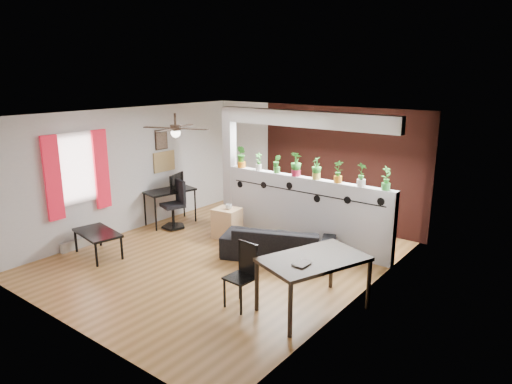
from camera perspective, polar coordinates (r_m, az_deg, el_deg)
name	(u,v)px	position (r m, az deg, el deg)	size (l,w,h in m)	color
room_shell	(222,189)	(8.03, -4.26, 0.36)	(6.30, 7.10, 2.90)	brown
partition_wall	(305,211)	(8.91, 6.13, -2.41)	(3.60, 0.18, 1.35)	#BCBCC1
ceiling_header	(307,119)	(8.56, 6.46, 9.02)	(3.60, 0.18, 0.30)	silver
pier_column	(230,168)	(9.84, -3.30, 3.05)	(0.22, 0.20, 2.60)	#BCBCC1
brick_panel	(341,168)	(10.01, 10.63, 3.01)	(3.90, 0.05, 2.60)	#98392C
vine_decal	(303,192)	(8.72, 5.87, -0.02)	(3.31, 0.01, 0.30)	black
window_assembly	(77,170)	(9.18, -21.46, 2.53)	(0.09, 1.30, 1.55)	white
baseboard_heater	(85,242)	(9.54, -20.61, -5.84)	(0.08, 1.00, 0.18)	beige
corkboard	(164,162)	(10.47, -11.40, 3.76)	(0.03, 0.60, 0.45)	#987B49
framed_art	(161,140)	(10.36, -11.75, 6.43)	(0.03, 0.34, 0.44)	#8C7259
ceiling_fan	(175,130)	(8.19, -10.03, 7.68)	(1.19, 1.19, 0.43)	black
potted_plant_0	(241,156)	(9.58, -1.83, 4.53)	(0.29, 0.26, 0.46)	orange
potted_plant_1	(259,161)	(9.32, 0.33, 3.92)	(0.22, 0.21, 0.36)	silver
potted_plant_2	(277,163)	(9.05, 2.62, 3.62)	(0.22, 0.20, 0.37)	#3C8731
potted_plant_3	(296,163)	(8.80, 5.04, 3.58)	(0.26, 0.22, 0.47)	#B61D3C
potted_plant_4	(317,167)	(8.58, 7.58, 3.08)	(0.25, 0.27, 0.43)	gold
potted_plant_5	(338,171)	(8.37, 10.26, 2.65)	(0.27, 0.27, 0.42)	orange
potted_plant_6	(362,174)	(8.18, 13.07, 2.26)	(0.24, 0.20, 0.43)	silver
potted_plant_7	(386,177)	(8.01, 15.99, 1.77)	(0.24, 0.26, 0.41)	green
sofa	(278,243)	(8.36, 2.81, -6.36)	(1.92, 0.76, 0.56)	black
cube_shelf	(227,223)	(9.35, -3.64, -3.90)	(0.50, 0.45, 0.62)	tan
cup	(229,207)	(9.21, -3.44, -1.84)	(0.13, 0.13, 0.11)	gray
computer_desk	(170,193)	(10.26, -10.73, -0.13)	(0.78, 1.17, 0.78)	black
monitor	(174,184)	(10.32, -10.16, 0.94)	(0.06, 0.33, 0.19)	black
office_chair	(176,208)	(10.02, -10.03, -1.94)	(0.55, 0.56, 1.03)	black
dining_table	(314,263)	(6.48, 7.23, -8.83)	(1.34, 1.67, 0.79)	black
book	(296,262)	(6.25, 5.05, -8.71)	(0.18, 0.24, 0.02)	gray
folding_chair	(244,269)	(6.62, -1.47, -9.61)	(0.41, 0.41, 0.95)	black
coffee_table	(97,234)	(8.87, -19.21, -5.01)	(1.08, 0.72, 0.46)	black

